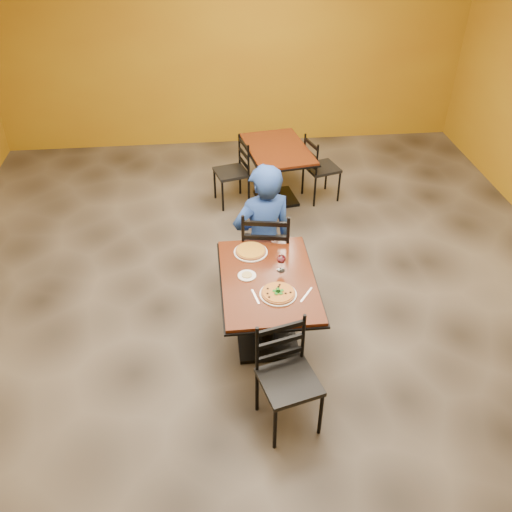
{
  "coord_description": "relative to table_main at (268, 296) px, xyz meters",
  "views": [
    {
      "loc": [
        -0.47,
        -4.07,
        3.64
      ],
      "look_at": [
        -0.08,
        -0.3,
        0.85
      ],
      "focal_mm": 37.69,
      "sensor_mm": 36.0,
      "label": 1
    }
  ],
  "objects": [
    {
      "name": "chair_second_right",
      "position": [
        1.02,
        2.59,
        -0.12
      ],
      "size": [
        0.48,
        0.48,
        0.86
      ],
      "primitive_type": null,
      "rotation": [
        0.0,
        0.0,
        1.85
      ],
      "color": "black",
      "rests_on": "floor"
    },
    {
      "name": "pizza_main",
      "position": [
        0.06,
        -0.22,
        0.21
      ],
      "size": [
        0.28,
        0.28,
        0.02
      ],
      "primitive_type": "cylinder",
      "color": "#95350A",
      "rests_on": "plate_main"
    },
    {
      "name": "plate_main",
      "position": [
        0.06,
        -0.22,
        0.2
      ],
      "size": [
        0.31,
        0.31,
        0.01
      ],
      "primitive_type": "cylinder",
      "color": "white",
      "rests_on": "table_main"
    },
    {
      "name": "table_second",
      "position": [
        0.43,
        2.59,
        -0.01
      ],
      "size": [
        0.92,
        1.22,
        0.75
      ],
      "rotation": [
        0.0,
        0.0,
        0.15
      ],
      "color": "#551E0D",
      "rests_on": "floor"
    },
    {
      "name": "floor",
      "position": [
        0.0,
        0.5,
        -0.56
      ],
      "size": [
        7.0,
        8.0,
        0.01
      ],
      "primitive_type": "cube",
      "color": "black",
      "rests_on": "ground"
    },
    {
      "name": "side_plate",
      "position": [
        -0.18,
        0.05,
        0.2
      ],
      "size": [
        0.16,
        0.16,
        0.01
      ],
      "primitive_type": "cylinder",
      "color": "white",
      "rests_on": "table_main"
    },
    {
      "name": "wine_glass",
      "position": [
        0.13,
        0.1,
        0.28
      ],
      "size": [
        0.08,
        0.08,
        0.18
      ],
      "primitive_type": null,
      "color": "white",
      "rests_on": "table_main"
    },
    {
      "name": "chair_main_near",
      "position": [
        0.05,
        -0.91,
        -0.09
      ],
      "size": [
        0.51,
        0.51,
        0.93
      ],
      "primitive_type": null,
      "rotation": [
        0.0,
        0.0,
        0.26
      ],
      "color": "black",
      "rests_on": "floor"
    },
    {
      "name": "plate_far",
      "position": [
        -0.11,
        0.39,
        0.2
      ],
      "size": [
        0.31,
        0.31,
        0.01
      ],
      "primitive_type": "cylinder",
      "color": "white",
      "rests_on": "table_main"
    },
    {
      "name": "knife",
      "position": [
        0.29,
        -0.25,
        0.2
      ],
      "size": [
        0.13,
        0.18,
        0.0
      ],
      "primitive_type": "cube",
      "rotation": [
        0.0,
        0.0,
        -0.63
      ],
      "color": "silver",
      "rests_on": "table_main"
    },
    {
      "name": "table_main",
      "position": [
        0.0,
        0.0,
        0.0
      ],
      "size": [
        0.83,
        1.23,
        0.75
      ],
      "color": "#551E0D",
      "rests_on": "floor"
    },
    {
      "name": "diner",
      "position": [
        0.07,
        0.99,
        0.11
      ],
      "size": [
        0.74,
        0.57,
        1.33
      ],
      "primitive_type": "imported",
      "rotation": [
        0.0,
        0.0,
        3.39
      ],
      "color": "#1B3396",
      "rests_on": "floor"
    },
    {
      "name": "wall_back",
      "position": [
        0.0,
        4.5,
        0.94
      ],
      "size": [
        7.0,
        0.01,
        3.0
      ],
      "primitive_type": "cube",
      "color": "#A87E12",
      "rests_on": "ground"
    },
    {
      "name": "dip",
      "position": [
        -0.18,
        0.05,
        0.21
      ],
      "size": [
        0.09,
        0.09,
        0.01
      ],
      "primitive_type": "cylinder",
      "color": "tan",
      "rests_on": "side_plate"
    },
    {
      "name": "chair_main_far",
      "position": [
        0.08,
        0.76,
        -0.04
      ],
      "size": [
        0.54,
        0.54,
        1.03
      ],
      "primitive_type": null,
      "rotation": [
        0.0,
        0.0,
        2.97
      ],
      "color": "black",
      "rests_on": "floor"
    },
    {
      "name": "pizza_far",
      "position": [
        -0.11,
        0.39,
        0.21
      ],
      "size": [
        0.28,
        0.28,
        0.02
      ],
      "primitive_type": "cylinder",
      "color": "gold",
      "rests_on": "plate_far"
    },
    {
      "name": "fork",
      "position": [
        -0.13,
        -0.23,
        0.2
      ],
      "size": [
        0.05,
        0.19,
        0.0
      ],
      "primitive_type": "cube",
      "rotation": [
        0.0,
        0.0,
        0.21
      ],
      "color": "silver",
      "rests_on": "table_main"
    },
    {
      "name": "chair_second_left",
      "position": [
        -0.16,
        2.59,
        -0.13
      ],
      "size": [
        0.47,
        0.47,
        0.86
      ],
      "primitive_type": null,
      "rotation": [
        0.0,
        0.0,
        -1.32
      ],
      "color": "black",
      "rests_on": "floor"
    }
  ]
}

